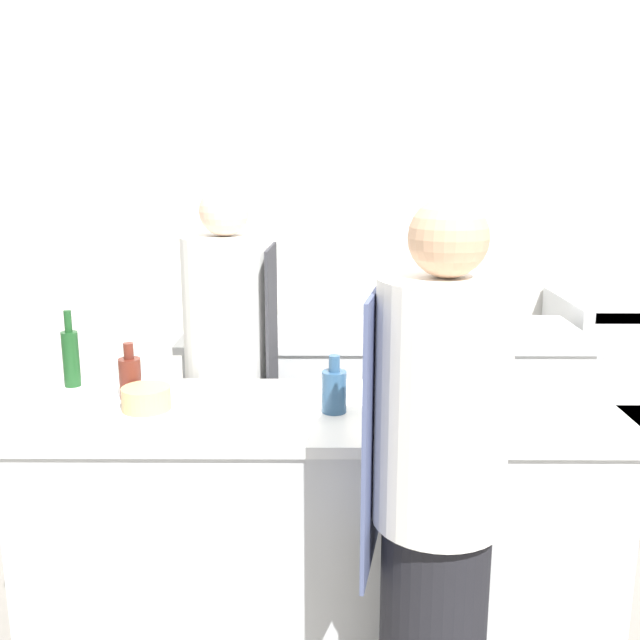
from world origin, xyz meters
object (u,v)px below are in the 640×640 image
bowl_prep_small (424,404)px  bowl_ceramic_blue (146,398)px  bowl_mixing_large (525,401)px  bottle_cooking_oil (334,390)px  bottle_wine (130,377)px  oven_range (626,377)px  chef_at_stove (230,379)px  bottle_olive_oil (604,389)px  bottle_vinegar (71,356)px  bowl_wooden_salad (280,399)px  chef_at_prep_near (437,498)px

bowl_prep_small → bowl_ceramic_blue: 1.00m
bowl_mixing_large → bottle_cooking_oil: bearing=-176.3°
bottle_wine → oven_range: bearing=31.9°
oven_range → bowl_ceramic_blue: bowl_ceramic_blue is taller
chef_at_stove → bowl_prep_small: size_ratio=6.07×
bottle_olive_oil → bottle_cooking_oil: (-0.95, 0.03, -0.01)m
bowl_mixing_large → bottle_olive_oil: bearing=-16.7°
bottle_olive_oil → bottle_vinegar: 2.01m
chef_at_stove → bowl_wooden_salad: (0.26, -0.54, 0.10)m
bottle_wine → bowl_ceramic_blue: size_ratio=1.23×
bottle_vinegar → bowl_wooden_salad: bottle_vinegar is taller
bottle_vinegar → bowl_mixing_large: 1.76m
bottle_cooking_oil → chef_at_prep_near: bearing=-62.4°
oven_range → bottle_olive_oil: size_ratio=3.98×
chef_at_stove → bottle_vinegar: bearing=-59.3°
bowl_ceramic_blue → oven_range: bearing=34.6°
bottle_cooking_oil → bowl_mixing_large: bearing=3.7°
chef_at_prep_near → chef_at_stove: size_ratio=1.01×
chef_at_prep_near → bottle_olive_oil: 0.85m
chef_at_prep_near → chef_at_stove: 1.37m
bowl_wooden_salad → bowl_mixing_large: bearing=-1.0°
bowl_ceramic_blue → bowl_mixing_large: bearing=0.9°
chef_at_stove → bowl_ceramic_blue: chef_at_stove is taller
oven_range → bottle_cooking_oil: (-1.80, -1.74, 0.50)m
bottle_vinegar → chef_at_prep_near: bearing=-32.3°
bowl_mixing_large → oven_range: bearing=56.8°
bowl_ceramic_blue → bowl_wooden_salad: bowl_ceramic_blue is taller
bowl_prep_small → bottle_wine: bearing=172.2°
chef_at_prep_near → bowl_ceramic_blue: bearing=70.3°
chef_at_prep_near → bowl_wooden_salad: (-0.48, 0.61, 0.08)m
bowl_mixing_large → bowl_prep_small: bearing=-171.9°
bottle_olive_oil → bottle_vinegar: (-1.99, 0.32, 0.02)m
bottle_wine → bowl_ceramic_blue: 0.15m
oven_range → bottle_vinegar: bearing=-153.0°
chef_at_prep_near → bowl_mixing_large: (0.41, 0.59, 0.08)m
bowl_prep_small → bowl_wooden_salad: bowl_prep_small is taller
bottle_vinegar → bowl_ceramic_blue: bearing=-36.4°
bottle_olive_oil → bowl_wooden_salad: bottle_olive_oil is taller
bottle_olive_oil → bowl_prep_small: bottle_olive_oil is taller
bottle_vinegar → bowl_ceramic_blue: size_ratio=1.75×
chef_at_stove → bowl_prep_small: chef_at_stove is taller
bottle_olive_oil → chef_at_prep_near: bearing=-142.0°
oven_range → bottle_wine: size_ratio=4.51×
bottle_vinegar → bowl_ceramic_blue: (0.36, -0.27, -0.08)m
bowl_mixing_large → bowl_wooden_salad: bowl_wooden_salad is taller
bowl_mixing_large → bowl_prep_small: bowl_prep_small is taller
chef_at_stove → bottle_wine: bearing=-31.5°
chef_at_stove → bottle_cooking_oil: (0.46, -0.61, 0.15)m
bottle_cooking_oil → bowl_mixing_large: size_ratio=1.18×
oven_range → bowl_prep_small: bearing=-130.3°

